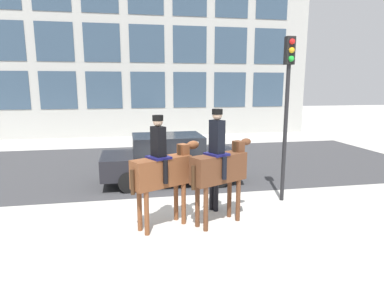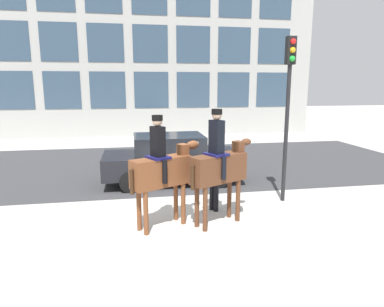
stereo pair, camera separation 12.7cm
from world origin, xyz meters
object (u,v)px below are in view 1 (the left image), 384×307
Objects in this scene: mounted_horse_lead at (163,169)px; street_car_near_lane at (170,158)px; mounted_horse_companion at (220,165)px; pedestrian_bystander at (214,175)px; traffic_light at (287,95)px.

street_car_near_lane is (0.63, 3.65, -0.55)m from mounted_horse_lead.
mounted_horse_companion is (1.32, -0.05, 0.04)m from mounted_horse_lead.
traffic_light is at bearing 161.47° from pedestrian_bystander.
mounted_horse_companion reaches higher than street_car_near_lane.
mounted_horse_companion is at bearing -79.43° from street_car_near_lane.
pedestrian_bystander reaches higher than street_car_near_lane.
mounted_horse_lead reaches higher than street_car_near_lane.
traffic_light reaches higher than mounted_horse_lead.
pedestrian_bystander is (1.41, 0.79, -0.40)m from mounted_horse_lead.
mounted_horse_lead is 0.58× the size of traffic_light.
street_car_near_lane is 4.37m from traffic_light.
mounted_horse_lead is 1.32m from mounted_horse_companion.
mounted_horse_companion is 3.81m from street_car_near_lane.
mounted_horse_lead reaches higher than pedestrian_bystander.
pedestrian_bystander is 2.97m from street_car_near_lane.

